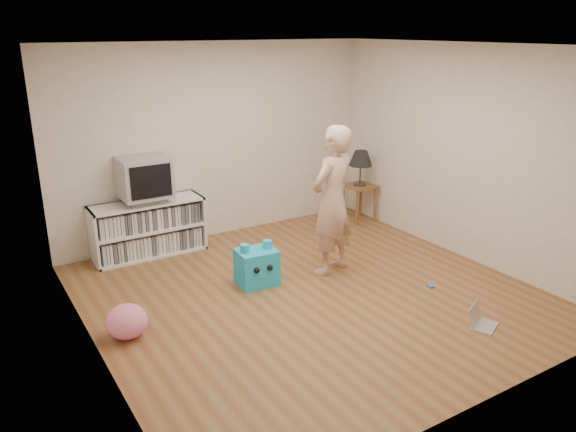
% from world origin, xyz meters
% --- Properties ---
extents(ground, '(4.50, 4.50, 0.00)m').
position_xyz_m(ground, '(0.00, 0.00, 0.00)').
color(ground, brown).
rests_on(ground, ground).
extents(walls, '(4.52, 4.52, 2.60)m').
position_xyz_m(walls, '(0.00, 0.00, 1.30)').
color(walls, beige).
rests_on(walls, ground).
extents(ceiling, '(4.50, 4.50, 0.01)m').
position_xyz_m(ceiling, '(0.00, 0.00, 2.60)').
color(ceiling, white).
rests_on(ceiling, walls).
extents(media_unit, '(1.40, 0.45, 0.70)m').
position_xyz_m(media_unit, '(-1.10, 2.04, 0.35)').
color(media_unit, white).
rests_on(media_unit, ground).
extents(dvd_deck, '(0.45, 0.35, 0.07)m').
position_xyz_m(dvd_deck, '(-1.10, 2.02, 0.73)').
color(dvd_deck, gray).
rests_on(dvd_deck, media_unit).
extents(crt_tv, '(0.60, 0.53, 0.50)m').
position_xyz_m(crt_tv, '(-1.10, 2.02, 1.02)').
color(crt_tv, '#9C9CA1').
rests_on(crt_tv, dvd_deck).
extents(side_table, '(0.42, 0.42, 0.55)m').
position_xyz_m(side_table, '(1.99, 1.65, 0.42)').
color(side_table, brown).
rests_on(side_table, ground).
extents(table_lamp, '(0.34, 0.34, 0.52)m').
position_xyz_m(table_lamp, '(1.99, 1.65, 0.94)').
color(table_lamp, '#333333').
rests_on(table_lamp, side_table).
extents(person, '(0.74, 0.60, 1.75)m').
position_xyz_m(person, '(0.55, 0.38, 0.87)').
color(person, '#D3A890').
rests_on(person, ground).
extents(laptop, '(0.37, 0.34, 0.20)m').
position_xyz_m(laptop, '(1.03, -1.44, 0.06)').
color(laptop, silver).
rests_on(laptop, ground).
extents(playing_cards, '(0.08, 0.10, 0.02)m').
position_xyz_m(playing_cards, '(1.25, -0.57, 0.01)').
color(playing_cards, '#4468B6').
rests_on(playing_cards, ground).
extents(plush_blue, '(0.46, 0.40, 0.50)m').
position_xyz_m(plush_blue, '(-0.37, 0.53, 0.21)').
color(plush_blue, '#1AABDC').
rests_on(plush_blue, ground).
extents(plush_pink, '(0.51, 0.51, 0.33)m').
position_xyz_m(plush_pink, '(-1.95, 0.16, 0.16)').
color(plush_pink, pink).
rests_on(plush_pink, ground).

